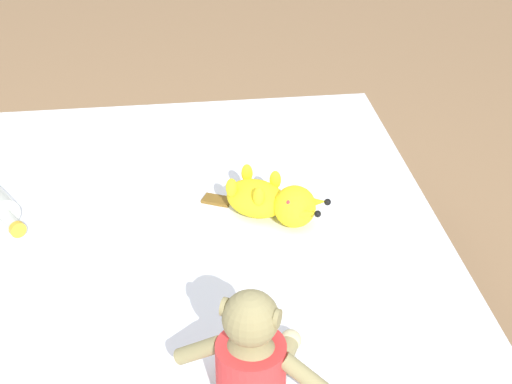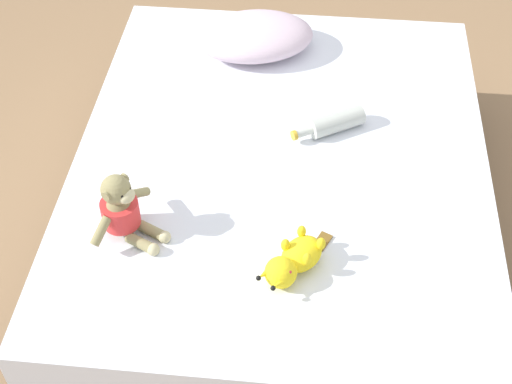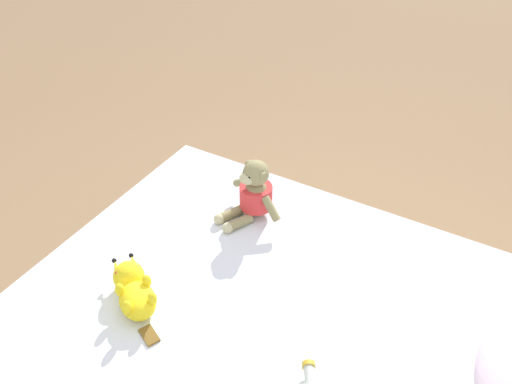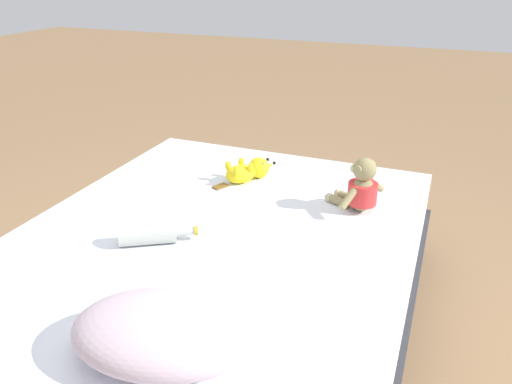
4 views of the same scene
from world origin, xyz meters
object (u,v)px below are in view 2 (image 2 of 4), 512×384
plush_yellow_creature (293,261)px  glass_bottle (335,122)px  bed (280,199)px  pillow (254,36)px  plush_monkey (122,210)px

plush_yellow_creature → glass_bottle: plush_yellow_creature is taller
bed → pillow: size_ratio=3.44×
plush_yellow_creature → glass_bottle: size_ratio=1.08×
pillow → glass_bottle: size_ratio=1.99×
bed → plush_yellow_creature: 0.60m
pillow → plush_yellow_creature: pillow is taller
plush_monkey → glass_bottle: (0.66, 0.56, -0.06)m
bed → glass_bottle: bearing=39.1°
plush_monkey → plush_yellow_creature: bearing=-11.5°
glass_bottle → plush_yellow_creature: bearing=-99.4°
pillow → glass_bottle: pillow is taller
plush_monkey → plush_yellow_creature: size_ratio=0.91×
plush_yellow_creature → glass_bottle: 0.68m
plush_monkey → glass_bottle: bearing=40.2°
plush_monkey → glass_bottle: plush_monkey is taller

